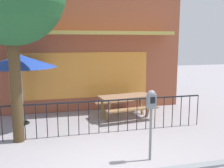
# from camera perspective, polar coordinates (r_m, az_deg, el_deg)

# --- Properties ---
(ground) EXTENTS (40.00, 40.00, 0.00)m
(ground) POSITION_cam_1_polar(r_m,az_deg,el_deg) (5.70, -0.34, -17.83)
(ground) COLOR #9A9399
(pub_storefront) EXTENTS (7.82, 1.29, 5.44)m
(pub_storefront) POSITION_cam_1_polar(r_m,az_deg,el_deg) (9.76, -7.07, 10.02)
(pub_storefront) COLOR #56221E
(pub_storefront) RESTS_ON ground
(patio_fence_front) EXTENTS (6.60, 0.04, 0.97)m
(patio_fence_front) POSITION_cam_1_polar(r_m,az_deg,el_deg) (7.28, -4.07, -6.05)
(patio_fence_front) COLOR black
(patio_fence_front) RESTS_ON ground
(picnic_table_left) EXTENTS (1.97, 1.59, 0.79)m
(picnic_table_left) POSITION_cam_1_polar(r_m,az_deg,el_deg) (8.79, 3.05, -3.65)
(picnic_table_left) COLOR #946C4F
(picnic_table_left) RESTS_ON ground
(patio_umbrella) EXTENTS (2.20, 2.20, 2.20)m
(patio_umbrella) POSITION_cam_1_polar(r_m,az_deg,el_deg) (8.41, -19.70, 4.77)
(patio_umbrella) COLOR black
(patio_umbrella) RESTS_ON ground
(parking_meter_near) EXTENTS (0.18, 0.17, 1.58)m
(parking_meter_near) POSITION_cam_1_polar(r_m,az_deg,el_deg) (5.61, 8.70, -4.98)
(parking_meter_near) COLOR slate
(parking_meter_near) RESTS_ON ground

